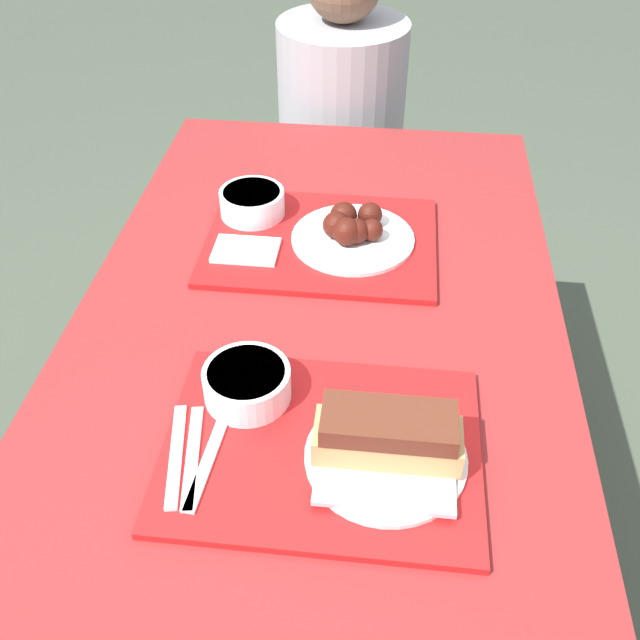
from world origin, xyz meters
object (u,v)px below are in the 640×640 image
Objects in this scene: bowl_coleslaw_far at (252,201)px; person_seated_across at (342,100)px; wings_plate_far at (352,230)px; brisket_sandwich_plate at (387,443)px; tray_far at (321,241)px; bowl_coleslaw_near at (247,382)px; tray_near at (322,448)px.

bowl_coleslaw_far is 0.19× the size of person_seated_across.
bowl_coleslaw_far is 0.21m from wings_plate_far.
tray_far is at bearing 105.73° from brisket_sandwich_plate.
bowl_coleslaw_near is 1.12m from person_seated_across.
bowl_coleslaw_near is 0.58× the size of brisket_sandwich_plate.
wings_plate_far is at bearing -83.56° from person_seated_across.
bowl_coleslaw_near is 0.55× the size of wings_plate_far.
tray_far is 1.87× the size of wings_plate_far.
brisket_sandwich_plate reaches higher than tray_near.
brisket_sandwich_plate reaches higher than bowl_coleslaw_near.
tray_far is 3.40× the size of bowl_coleslaw_far.
tray_near and tray_far have the same top height.
bowl_coleslaw_far is at bearing -100.40° from person_seated_across.
bowl_coleslaw_far is (-0.14, 0.07, 0.03)m from tray_far.
brisket_sandwich_plate is 0.94× the size of wings_plate_far.
tray_far is 0.64× the size of person_seated_across.
tray_far is 0.06m from wings_plate_far.
tray_near is 0.49m from wings_plate_far.
tray_near is 1.98× the size of brisket_sandwich_plate.
tray_far is 0.41m from bowl_coleslaw_near.
person_seated_across is at bearing 88.09° from bowl_coleslaw_near.
bowl_coleslaw_far is (-0.08, 0.47, 0.00)m from bowl_coleslaw_near.
person_seated_across is at bearing 79.60° from bowl_coleslaw_far.
bowl_coleslaw_far is at bearing 109.44° from tray_near.
tray_far is at bearing 96.39° from tray_near.
tray_far is 0.16m from bowl_coleslaw_far.
tray_near is at bearing -70.56° from bowl_coleslaw_far.
person_seated_across is at bearing 97.68° from brisket_sandwich_plate.
bowl_coleslaw_far is at bearing 116.36° from brisket_sandwich_plate.
person_seated_across is (-0.08, 0.71, -0.07)m from wings_plate_far.
tray_near is at bearing -83.61° from tray_far.
wings_plate_far is (-0.08, 0.50, -0.01)m from brisket_sandwich_plate.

